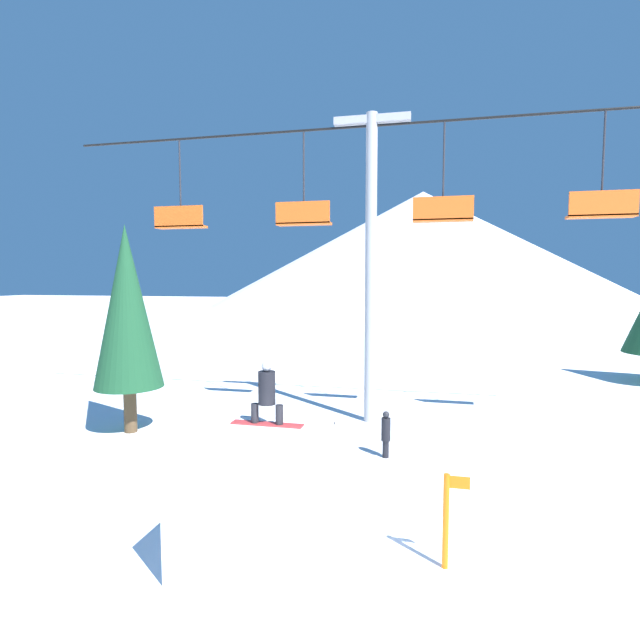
# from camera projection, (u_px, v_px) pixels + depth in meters

# --- Properties ---
(ground_plane) EXTENTS (220.00, 220.00, 0.00)m
(ground_plane) POSITION_uv_depth(u_px,v_px,m) (264.00, 571.00, 7.95)
(ground_plane) COLOR white
(mountain_ridge) EXTENTS (74.74, 74.74, 19.99)m
(mountain_ridge) POSITION_uv_depth(u_px,v_px,m) (422.00, 248.00, 89.10)
(mountain_ridge) COLOR silver
(mountain_ridge) RESTS_ON ground_plane
(snow_ramp) EXTENTS (2.01, 3.23, 1.77)m
(snow_ramp) POSITION_uv_depth(u_px,v_px,m) (261.00, 492.00, 8.82)
(snow_ramp) COLOR white
(snow_ramp) RESTS_ON ground_plane
(snowboarder) EXTENTS (1.46, 0.34, 1.28)m
(snowboarder) POSITION_uv_depth(u_px,v_px,m) (267.00, 394.00, 9.81)
(snowboarder) COLOR #B22D2D
(snowboarder) RESTS_ON snow_ramp
(chairlift) EXTENTS (20.76, 0.44, 9.81)m
(chairlift) POSITION_uv_depth(u_px,v_px,m) (371.00, 236.00, 15.81)
(chairlift) COLOR #9E9EA3
(chairlift) RESTS_ON ground_plane
(pine_tree_near) EXTENTS (2.03, 2.03, 6.26)m
(pine_tree_near) POSITION_uv_depth(u_px,v_px,m) (127.00, 308.00, 14.87)
(pine_tree_near) COLOR #4C3823
(pine_tree_near) RESTS_ON ground_plane
(trail_marker) EXTENTS (0.41, 0.10, 1.56)m
(trail_marker) POSITION_uv_depth(u_px,v_px,m) (447.00, 518.00, 7.98)
(trail_marker) COLOR orange
(trail_marker) RESTS_ON ground_plane
(distant_skier) EXTENTS (0.24, 0.24, 1.23)m
(distant_skier) POSITION_uv_depth(u_px,v_px,m) (386.00, 432.00, 12.96)
(distant_skier) COLOR black
(distant_skier) RESTS_ON ground_plane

